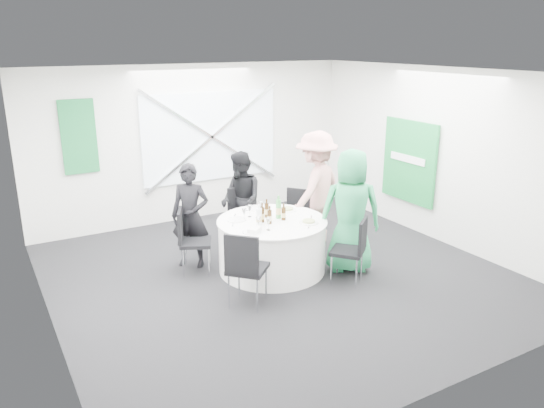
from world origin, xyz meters
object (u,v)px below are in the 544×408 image
chair_back_left (189,236)px  chair_back_right (296,213)px  green_water_bottle (278,209)px  chair_back (242,212)px  person_woman_green (351,211)px  person_man_back_left (190,216)px  person_man_back (241,200)px  chair_front_left (245,264)px  clear_water_bottle (259,217)px  chair_front_right (354,246)px  person_woman_pink (316,189)px  banquet_table (272,245)px

chair_back_left → chair_back_right: (1.88, 0.15, -0.01)m
chair_back_right → green_water_bottle: bearing=-86.8°
chair_back → person_woman_green: size_ratio=0.53×
person_man_back_left → person_man_back: person_man_back is taller
chair_back → green_water_bottle: (0.04, -1.07, 0.34)m
chair_front_left → clear_water_bottle: bearing=-82.9°
chair_front_right → clear_water_bottle: size_ratio=3.12×
chair_back_right → chair_back: bearing=-160.3°
chair_back → chair_back_left: (-1.14, -0.61, 0.00)m
chair_back_left → person_man_back_left: size_ratio=0.62×
person_woman_pink → chair_back_right: bearing=-39.3°
person_man_back → chair_back_left: bearing=-58.4°
person_woman_pink → green_water_bottle: size_ratio=5.52×
chair_back → chair_front_left: 2.14m
banquet_table → person_woman_pink: person_woman_pink is taller
chair_back_left → chair_back_right: chair_back_left is taller
chair_back_left → person_man_back: person_man_back is taller
person_man_back_left → green_water_bottle: (1.06, -0.71, 0.13)m
green_water_bottle → person_man_back: bearing=93.3°
person_man_back → green_water_bottle: size_ratio=4.59×
banquet_table → green_water_bottle: green_water_bottle is taller
person_woman_pink → clear_water_bottle: 1.55m
chair_back_left → clear_water_bottle: (0.80, -0.59, 0.32)m
person_man_back_left → clear_water_bottle: 1.08m
chair_back_left → person_woman_green: person_woman_green is taller
chair_back_left → person_man_back: bearing=-36.5°
chair_back → person_man_back_left: size_ratio=0.61×
person_woman_pink → chair_front_right: bearing=48.0°
chair_front_right → person_man_back_left: person_man_back_left is taller
chair_back → chair_back_right: bearing=-27.2°
chair_back → chair_front_right: size_ratio=1.02×
chair_front_left → person_man_back: 2.13m
person_woman_green → chair_back_left: bearing=1.7°
banquet_table → chair_front_right: (0.75, -0.91, 0.16)m
person_man_back_left → chair_back_left: bearing=-77.9°
chair_back → chair_back_right: 0.86m
banquet_table → chair_front_right: size_ratio=1.69×
chair_back_left → chair_front_right: (1.80, -1.41, -0.01)m
chair_front_right → green_water_bottle: size_ratio=2.77×
chair_front_right → person_woman_green: 0.56m
clear_water_bottle → chair_back: bearing=73.9°
chair_back → person_man_back: bearing=-153.5°
green_water_bottle → chair_back_left: bearing=158.5°
chair_back_right → chair_back_left: bearing=-123.8°
person_man_back_left → green_water_bottle: person_man_back_left is taller
banquet_table → person_woman_pink: bearing=27.0°
banquet_table → person_woman_green: size_ratio=0.88×
person_woman_green → person_man_back: bearing=-32.2°
clear_water_bottle → chair_back_right: bearing=34.4°
chair_back → person_woman_pink: size_ratio=0.51×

